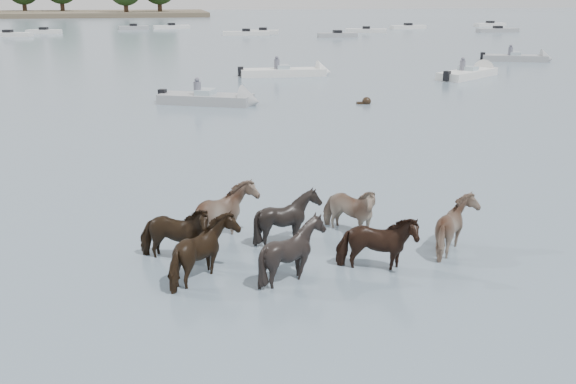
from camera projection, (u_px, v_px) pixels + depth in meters
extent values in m
plane|color=slate|center=(250.00, 253.00, 13.84)|extent=(400.00, 400.00, 0.00)
imported|color=black|center=(174.00, 237.00, 13.31)|extent=(1.79, 1.30, 1.38)
imported|color=gray|center=(226.00, 216.00, 14.45)|extent=(1.73, 1.83, 1.44)
imported|color=black|center=(288.00, 221.00, 14.28)|extent=(1.66, 1.61, 1.39)
imported|color=gray|center=(348.00, 212.00, 14.87)|extent=(1.58, 1.67, 1.34)
imported|color=black|center=(206.00, 256.00, 12.36)|extent=(1.51, 1.65, 1.40)
imported|color=black|center=(293.00, 254.00, 12.41)|extent=(1.52, 1.42, 1.41)
imported|color=black|center=(376.00, 247.00, 12.84)|extent=(1.75, 1.17, 1.35)
imported|color=gray|center=(459.00, 230.00, 13.76)|extent=(1.42, 1.57, 1.35)
sphere|color=black|center=(367.00, 101.00, 32.24)|extent=(0.44, 0.44, 0.44)
cube|color=black|center=(362.00, 104.00, 32.23)|extent=(0.50, 0.22, 0.18)
cube|color=gray|center=(206.00, 100.00, 32.20)|extent=(4.84, 3.33, 0.55)
cone|color=gray|center=(250.00, 102.00, 31.71)|extent=(1.48, 1.83, 1.60)
cube|color=#99ADB7|center=(206.00, 93.00, 32.10)|extent=(1.19, 1.35, 0.35)
cube|color=black|center=(163.00, 95.00, 32.65)|extent=(0.46, 0.46, 0.60)
cylinder|color=#595966|center=(197.00, 89.00, 31.97)|extent=(0.36, 0.36, 0.70)
sphere|color=#595966|center=(197.00, 80.00, 31.83)|extent=(0.24, 0.24, 0.24)
cube|color=silver|center=(283.00, 73.00, 42.93)|extent=(5.62, 1.77, 0.55)
cone|color=silver|center=(324.00, 72.00, 43.36)|extent=(0.95, 1.63, 1.60)
cube|color=#99ADB7|center=(283.00, 68.00, 42.82)|extent=(0.83, 1.14, 0.35)
cube|color=black|center=(241.00, 71.00, 42.45)|extent=(0.36, 0.36, 0.60)
cylinder|color=#595966|center=(277.00, 65.00, 42.69)|extent=(0.36, 0.36, 0.70)
sphere|color=#595966|center=(277.00, 58.00, 42.56)|extent=(0.24, 0.24, 0.24)
cube|color=silver|center=(468.00, 74.00, 42.10)|extent=(5.29, 4.51, 0.55)
cone|color=silver|center=(487.00, 71.00, 44.02)|extent=(1.68, 1.82, 1.60)
cube|color=#99ADB7|center=(468.00, 69.00, 42.00)|extent=(1.31, 1.38, 0.35)
cube|color=black|center=(447.00, 76.00, 40.15)|extent=(0.49, 0.49, 0.60)
cylinder|color=#595966|center=(462.00, 66.00, 41.87)|extent=(0.36, 0.36, 0.70)
sphere|color=#595966|center=(463.00, 59.00, 41.74)|extent=(0.24, 0.24, 0.24)
cube|color=gray|center=(514.00, 58.00, 52.26)|extent=(5.18, 3.31, 0.55)
cone|color=gray|center=(547.00, 59.00, 51.83)|extent=(1.43, 1.82, 1.60)
cube|color=#99ADB7|center=(515.00, 54.00, 52.15)|extent=(1.16, 1.34, 0.35)
cube|color=black|center=(483.00, 56.00, 52.64)|extent=(0.45, 0.45, 0.60)
cylinder|color=#595966|center=(510.00, 52.00, 52.02)|extent=(0.36, 0.36, 0.70)
sphere|color=#595966|center=(511.00, 46.00, 51.89)|extent=(0.24, 0.24, 0.24)
cube|color=silver|center=(8.00, 35.00, 80.72)|extent=(6.00, 2.83, 0.60)
cube|color=black|center=(8.00, 32.00, 80.61)|extent=(1.21, 1.21, 0.50)
cube|color=silver|center=(44.00, 32.00, 86.55)|extent=(4.60, 2.18, 0.60)
cube|color=black|center=(44.00, 29.00, 86.44)|extent=(1.15, 1.15, 0.50)
cube|color=gray|center=(133.00, 28.00, 96.23)|extent=(4.47, 2.15, 0.60)
cube|color=black|center=(133.00, 25.00, 96.12)|extent=(1.14, 1.14, 0.50)
cube|color=silver|center=(172.00, 27.00, 98.16)|extent=(5.53, 2.17, 0.60)
cube|color=black|center=(171.00, 25.00, 98.05)|extent=(1.12, 1.12, 0.50)
cube|color=silver|center=(246.00, 34.00, 83.07)|extent=(6.07, 2.15, 0.60)
cube|color=black|center=(246.00, 31.00, 82.96)|extent=(1.11, 1.11, 0.50)
cube|color=silver|center=(263.00, 32.00, 85.75)|extent=(4.27, 2.49, 0.60)
cube|color=black|center=(263.00, 29.00, 85.64)|extent=(1.22, 1.22, 0.50)
cube|color=gray|center=(337.00, 35.00, 79.77)|extent=(4.84, 1.72, 0.60)
cube|color=black|center=(337.00, 32.00, 79.66)|extent=(1.05, 1.05, 0.50)
cube|color=silver|center=(366.00, 31.00, 88.75)|extent=(5.71, 3.23, 0.60)
cube|color=black|center=(366.00, 28.00, 88.63)|extent=(1.27, 1.27, 0.50)
cube|color=silver|center=(408.00, 27.00, 98.01)|extent=(5.49, 1.95, 0.60)
cube|color=black|center=(408.00, 25.00, 97.89)|extent=(1.08, 1.08, 0.50)
cube|color=gray|center=(497.00, 31.00, 89.86)|extent=(5.76, 1.55, 0.60)
cube|color=black|center=(498.00, 28.00, 89.75)|extent=(1.01, 1.01, 0.50)
cube|color=silver|center=(490.00, 25.00, 105.17)|extent=(5.47, 2.31, 0.60)
cube|color=black|center=(490.00, 22.00, 105.06)|extent=(1.14, 1.14, 0.50)
cylinder|color=#382619|center=(25.00, 8.00, 155.47)|extent=(1.00, 1.00, 3.42)
cylinder|color=#382619|center=(63.00, 7.00, 154.83)|extent=(1.00, 1.00, 3.68)
cylinder|color=#382619|center=(126.00, 9.00, 145.37)|extent=(1.00, 1.00, 3.38)
cylinder|color=#382619|center=(160.00, 8.00, 150.39)|extent=(1.00, 1.00, 3.62)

